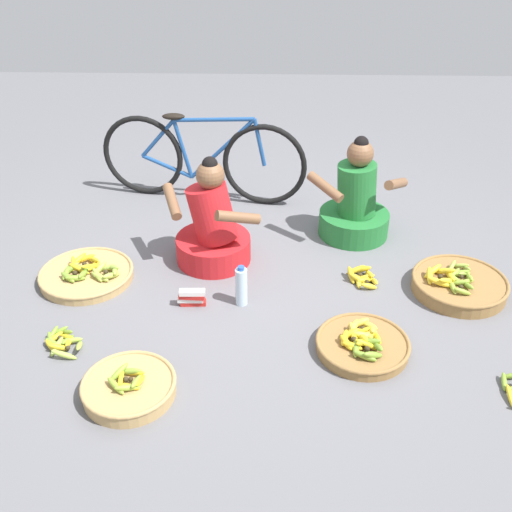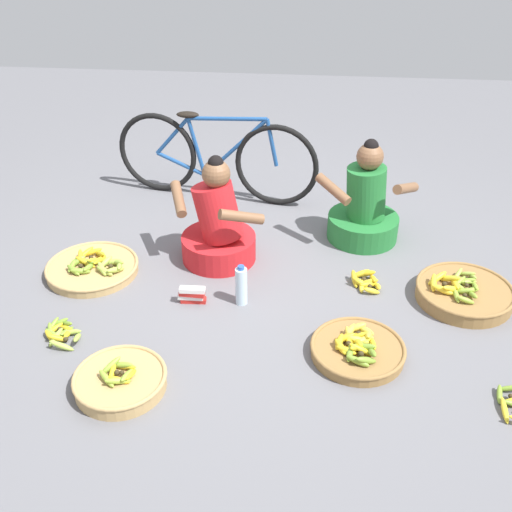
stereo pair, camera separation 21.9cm
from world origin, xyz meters
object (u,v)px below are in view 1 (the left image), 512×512
(vendor_woman_front, at_px, (212,229))
(banana_basket_front_left, at_px, (129,387))
(banana_basket_back_left, at_px, (87,274))
(packet_carton_stack, at_px, (192,298))
(loose_bananas_mid_left, at_px, (362,277))
(loose_bananas_mid_right, at_px, (62,342))
(banana_basket_near_vendor, at_px, (362,344))
(banana_basket_front_right, at_px, (459,284))
(water_bottle, at_px, (241,286))
(bicycle_leaning, at_px, (202,159))
(vendor_woman_behind, at_px, (355,205))

(vendor_woman_front, xyz_separation_m, banana_basket_front_left, (-0.33, -1.32, -0.20))
(banana_basket_back_left, distance_m, packet_carton_stack, 0.79)
(banana_basket_front_left, distance_m, loose_bananas_mid_left, 1.73)
(banana_basket_back_left, bearing_deg, loose_bananas_mid_left, 1.06)
(vendor_woman_front, distance_m, loose_bananas_mid_right, 1.26)
(banana_basket_near_vendor, relative_size, packet_carton_stack, 3.05)
(banana_basket_front_right, xyz_separation_m, packet_carton_stack, (-1.72, -0.20, 0.00))
(water_bottle, bearing_deg, loose_bananas_mid_right, -156.65)
(bicycle_leaning, distance_m, banana_basket_back_left, 1.43)
(banana_basket_back_left, xyz_separation_m, loose_bananas_mid_left, (1.85, 0.03, -0.01))
(banana_basket_front_left, relative_size, banana_basket_near_vendor, 0.92)
(loose_bananas_mid_left, bearing_deg, packet_carton_stack, -164.59)
(banana_basket_near_vendor, distance_m, banana_basket_front_right, 0.92)
(banana_basket_back_left, distance_m, loose_bananas_mid_left, 1.85)
(vendor_woman_front, distance_m, banana_basket_back_left, 0.89)
(bicycle_leaning, distance_m, loose_bananas_mid_left, 1.71)
(bicycle_leaning, relative_size, banana_basket_near_vendor, 3.13)
(vendor_woman_behind, relative_size, banana_basket_front_right, 1.26)
(vendor_woman_behind, distance_m, loose_bananas_mid_right, 2.27)
(vendor_woman_behind, relative_size, banana_basket_near_vendor, 1.44)
(loose_bananas_mid_left, distance_m, packet_carton_stack, 1.15)
(banana_basket_back_left, height_order, water_bottle, water_bottle)
(banana_basket_back_left, distance_m, loose_bananas_mid_right, 0.68)
(banana_basket_near_vendor, xyz_separation_m, banana_basket_back_left, (-1.76, 0.67, -0.00))
(vendor_woman_behind, bearing_deg, vendor_woman_front, -158.92)
(loose_bananas_mid_right, distance_m, loose_bananas_mid_left, 1.95)
(banana_basket_front_left, bearing_deg, vendor_woman_front, 76.12)
(packet_carton_stack, bearing_deg, banana_basket_near_vendor, -21.41)
(vendor_woman_front, distance_m, bicycle_leaning, 0.98)
(bicycle_leaning, relative_size, loose_bananas_mid_left, 6.60)
(bicycle_leaning, bearing_deg, banana_basket_front_left, -94.04)
(vendor_woman_behind, xyz_separation_m, banana_basket_back_left, (-1.85, -0.66, -0.20))
(bicycle_leaning, height_order, banana_basket_front_left, bicycle_leaning)
(vendor_woman_front, relative_size, loose_bananas_mid_left, 3.05)
(banana_basket_near_vendor, bearing_deg, loose_bananas_mid_left, 83.05)
(bicycle_leaning, height_order, loose_bananas_mid_right, bicycle_leaning)
(packet_carton_stack, bearing_deg, loose_bananas_mid_left, 15.41)
(loose_bananas_mid_right, xyz_separation_m, packet_carton_stack, (0.71, 0.41, 0.03))
(banana_basket_front_right, relative_size, loose_bananas_mid_right, 2.34)
(vendor_woman_front, xyz_separation_m, vendor_woman_behind, (1.02, 0.39, -0.00))
(bicycle_leaning, xyz_separation_m, water_bottle, (0.39, -1.47, -0.23))
(banana_basket_back_left, bearing_deg, vendor_woman_behind, 19.65)
(vendor_woman_front, distance_m, banana_basket_front_left, 1.37)
(banana_basket_front_left, height_order, loose_bananas_mid_right, banana_basket_front_left)
(vendor_woman_behind, height_order, bicycle_leaning, vendor_woman_behind)
(loose_bananas_mid_right, bearing_deg, water_bottle, 23.35)
(vendor_woman_behind, xyz_separation_m, banana_basket_front_left, (-1.35, -1.71, -0.20))
(loose_bananas_mid_left, distance_m, water_bottle, 0.85)
(vendor_woman_front, relative_size, water_bottle, 2.80)
(vendor_woman_front, height_order, packet_carton_stack, vendor_woman_front)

